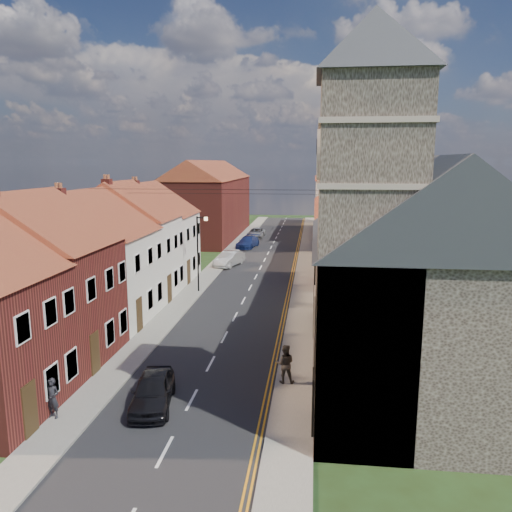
% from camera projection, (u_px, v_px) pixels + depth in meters
% --- Properties ---
extents(ground, '(160.00, 160.00, 0.00)m').
position_uv_depth(ground, '(180.00, 423.00, 19.85)').
color(ground, '#1F3C1A').
rests_on(ground, ground).
extents(road, '(7.00, 90.00, 0.02)m').
position_uv_depth(road, '(261.00, 268.00, 49.13)').
color(road, black).
rests_on(road, ground).
extents(pavement_left, '(1.80, 90.00, 0.12)m').
position_uv_depth(pavement_left, '(217.00, 266.00, 49.63)').
color(pavement_left, '#9E9B90').
rests_on(pavement_left, ground).
extents(pavement_right, '(1.80, 90.00, 0.12)m').
position_uv_depth(pavement_right, '(305.00, 268.00, 48.62)').
color(pavement_right, '#9E9B90').
rests_on(pavement_right, ground).
extents(church, '(11.25, 14.25, 15.20)m').
position_uv_depth(church, '(414.00, 268.00, 20.94)').
color(church, '#2E2520').
rests_on(church, ground).
extents(cottage_r_tudor, '(8.30, 5.20, 9.00)m').
position_uv_depth(cottage_r_tudor, '(381.00, 259.00, 30.36)').
color(cottage_r_tudor, '#ECE3C6').
rests_on(cottage_r_tudor, ground).
extents(cottage_r_white_near, '(8.30, 6.00, 9.00)m').
position_uv_depth(cottage_r_white_near, '(372.00, 244.00, 35.62)').
color(cottage_r_white_near, silver).
rests_on(cottage_r_white_near, ground).
extents(cottage_r_cream_mid, '(8.30, 5.20, 9.00)m').
position_uv_depth(cottage_r_cream_mid, '(365.00, 234.00, 40.89)').
color(cottage_r_cream_mid, maroon).
rests_on(cottage_r_cream_mid, ground).
extents(cottage_r_pink, '(8.30, 6.00, 9.00)m').
position_uv_depth(cottage_r_pink, '(359.00, 225.00, 46.16)').
color(cottage_r_pink, '#BBA394').
rests_on(cottage_r_pink, ground).
extents(cottage_r_white_far, '(8.30, 5.20, 9.00)m').
position_uv_depth(cottage_r_white_far, '(355.00, 219.00, 51.43)').
color(cottage_r_white_far, silver).
rests_on(cottage_r_white_far, ground).
extents(cottage_r_cream_far, '(8.30, 6.00, 9.00)m').
position_uv_depth(cottage_r_cream_far, '(351.00, 214.00, 56.70)').
color(cottage_r_cream_far, '#ECE3C6').
rests_on(cottage_r_cream_far, ground).
extents(cottage_l_cream, '(8.30, 6.30, 9.10)m').
position_uv_depth(cottage_l_cream, '(29.00, 276.00, 25.49)').
color(cottage_l_cream, maroon).
rests_on(cottage_l_cream, ground).
extents(cottage_l_white, '(8.30, 6.90, 8.80)m').
position_uv_depth(cottage_l_white, '(85.00, 256.00, 31.77)').
color(cottage_l_white, silver).
rests_on(cottage_l_white, ground).
extents(cottage_l_brick_mid, '(8.30, 5.70, 9.10)m').
position_uv_depth(cottage_l_brick_mid, '(122.00, 239.00, 37.69)').
color(cottage_l_brick_mid, silver).
rests_on(cottage_l_brick_mid, ground).
extents(cottage_l_pink, '(8.30, 6.30, 8.80)m').
position_uv_depth(cottage_l_pink, '(147.00, 231.00, 43.38)').
color(cottage_l_pink, silver).
rests_on(cottage_l_pink, ground).
extents(block_right_far, '(8.30, 24.20, 10.50)m').
position_uv_depth(block_right_far, '(344.00, 197.00, 71.49)').
color(block_right_far, '#ECE3C6').
rests_on(block_right_far, ground).
extents(block_left_far, '(8.30, 24.20, 10.50)m').
position_uv_depth(block_left_far, '(209.00, 199.00, 68.74)').
color(block_left_far, maroon).
rests_on(block_left_far, ground).
extents(lamppost, '(0.88, 0.15, 6.00)m').
position_uv_depth(lamppost, '(199.00, 249.00, 39.15)').
color(lamppost, black).
rests_on(lamppost, pavement_left).
extents(car_near, '(2.31, 4.29, 1.39)m').
position_uv_depth(car_near, '(153.00, 391.00, 21.15)').
color(car_near, black).
rests_on(car_near, ground).
extents(car_mid, '(2.76, 4.72, 1.47)m').
position_uv_depth(car_mid, '(229.00, 259.00, 49.79)').
color(car_mid, '#95999C').
rests_on(car_mid, ground).
extents(car_far, '(2.71, 5.02, 1.38)m').
position_uv_depth(car_far, '(248.00, 242.00, 60.60)').
color(car_far, navy).
rests_on(car_far, ground).
extents(car_distant, '(2.25, 4.69, 1.29)m').
position_uv_depth(car_distant, '(256.00, 233.00, 68.85)').
color(car_distant, '#97999E').
rests_on(car_distant, ground).
extents(pedestrian_left, '(0.66, 0.50, 1.65)m').
position_uv_depth(pedestrian_left, '(53.00, 398.00, 19.94)').
color(pedestrian_left, black).
rests_on(pedestrian_left, pavement_left).
extents(pedestrian_right, '(0.92, 0.73, 1.84)m').
position_uv_depth(pedestrian_right, '(285.00, 364.00, 23.13)').
color(pedestrian_right, '#2A2621').
rests_on(pedestrian_right, pavement_right).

